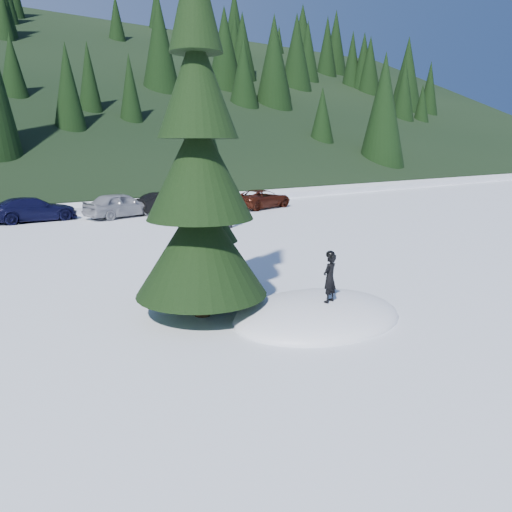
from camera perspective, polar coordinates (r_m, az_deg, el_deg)
ground at (r=12.47m, az=7.00°, el=-6.91°), size 200.00×200.00×0.00m
snow_mound at (r=12.47m, az=7.00°, el=-6.91°), size 4.48×3.52×0.96m
spruce_tall at (r=11.88m, az=-6.51°, el=8.54°), size 3.20×3.20×8.60m
spruce_short at (r=13.72m, az=-5.78°, el=3.97°), size 2.20×2.20×5.37m
child_skier at (r=11.91m, az=8.41°, el=-2.50°), size 0.49×0.38×1.18m
adult_0 at (r=24.21m, az=-4.81°, el=4.75°), size 1.00×1.07×1.75m
adult_1 at (r=26.78m, az=-4.40°, el=5.60°), size 0.77×1.17×1.85m
adult_2 at (r=25.51m, az=-3.08°, el=4.95°), size 1.16×0.95×1.56m
car_3 at (r=30.39m, az=-24.12°, el=4.89°), size 4.64×1.92×1.34m
car_4 at (r=30.38m, az=-15.23°, el=5.66°), size 4.55×2.50×1.47m
car_5 at (r=31.77m, az=-10.24°, el=6.02°), size 4.06×1.87×1.29m
car_6 at (r=33.79m, az=0.68°, el=6.55°), size 4.79×2.91×1.24m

